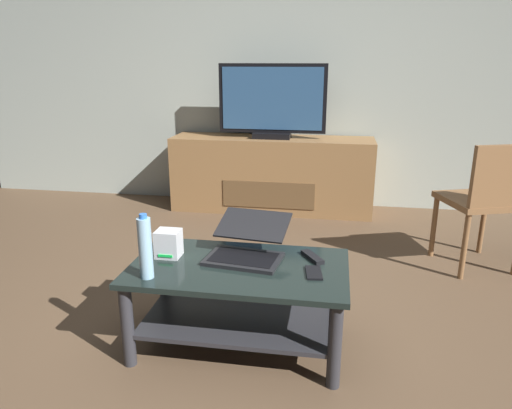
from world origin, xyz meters
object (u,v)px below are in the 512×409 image
at_px(router_box, 168,243).
at_px(dining_chair, 487,198).
at_px(laptop, 248,245).
at_px(cell_phone, 314,273).
at_px(water_bottle_near, 145,248).
at_px(tv_remote, 312,257).
at_px(media_cabinet, 272,174).
at_px(coffee_table, 238,291).
at_px(soundbar_remote, 169,243).
at_px(television, 272,103).

bearing_deg(router_box, dining_chair, 31.45).
relative_size(laptop, cell_phone, 3.13).
bearing_deg(laptop, water_bottle_near, -141.72).
bearing_deg(laptop, cell_phone, -25.11).
relative_size(dining_chair, water_bottle_near, 2.92).
xyz_separation_m(cell_phone, tv_remote, (-0.02, 0.17, 0.01)).
height_order(media_cabinet, cell_phone, media_cabinet).
xyz_separation_m(media_cabinet, tv_remote, (0.48, -2.11, 0.10)).
bearing_deg(coffee_table, soundbar_remote, 154.15).
distance_m(coffee_table, cell_phone, 0.39).
relative_size(dining_chair, tv_remote, 5.44).
relative_size(coffee_table, tv_remote, 6.42).
height_order(coffee_table, media_cabinet, media_cabinet).
xyz_separation_m(tv_remote, soundbar_remote, (-0.75, 0.06, 0.00)).
bearing_deg(coffee_table, water_bottle_near, -152.63).
height_order(coffee_table, cell_phone, cell_phone).
xyz_separation_m(media_cabinet, water_bottle_near, (-0.23, -2.43, 0.23)).
bearing_deg(media_cabinet, cell_phone, -77.62).
distance_m(coffee_table, dining_chair, 1.82).
xyz_separation_m(coffee_table, router_box, (-0.36, 0.05, 0.20)).
xyz_separation_m(coffee_table, cell_phone, (0.36, -0.04, 0.14)).
xyz_separation_m(water_bottle_near, tv_remote, (0.72, 0.33, -0.13)).
bearing_deg(television, laptop, -85.49).
xyz_separation_m(media_cabinet, dining_chair, (1.55, -1.11, 0.17)).
bearing_deg(water_bottle_near, dining_chair, 36.58).
distance_m(coffee_table, media_cabinet, 2.24).
xyz_separation_m(coffee_table, water_bottle_near, (-0.37, -0.19, 0.28)).
relative_size(television, laptop, 2.18).
relative_size(media_cabinet, router_box, 13.57).
bearing_deg(soundbar_remote, laptop, 16.84).
bearing_deg(dining_chair, soundbar_remote, -152.89).
relative_size(coffee_table, laptop, 2.35).
relative_size(media_cabinet, laptop, 4.19).
bearing_deg(media_cabinet, tv_remote, -77.05).
bearing_deg(water_bottle_near, coffee_table, 27.37).
xyz_separation_m(coffee_table, tv_remote, (0.34, 0.13, 0.14)).
height_order(television, soundbar_remote, television).
xyz_separation_m(coffee_table, television, (-0.14, 2.22, 0.70)).
height_order(tv_remote, soundbar_remote, same).
height_order(laptop, tv_remote, laptop).
height_order(laptop, router_box, laptop).
distance_m(media_cabinet, television, 0.65).
height_order(water_bottle_near, tv_remote, water_bottle_near).
height_order(media_cabinet, laptop, media_cabinet).
relative_size(router_box, water_bottle_near, 0.45).
distance_m(laptop, tv_remote, 0.32).
bearing_deg(coffee_table, router_box, 172.16).
relative_size(dining_chair, laptop, 1.99).
distance_m(coffee_table, router_box, 0.41).
bearing_deg(media_cabinet, soundbar_remote, -97.54).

